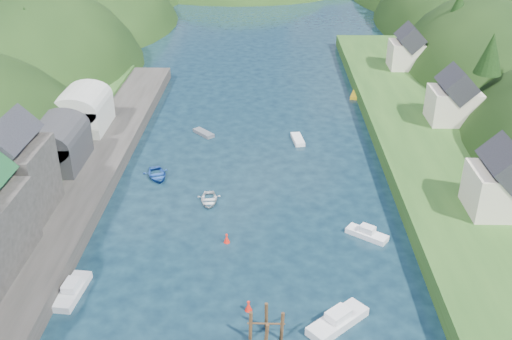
{
  "coord_description": "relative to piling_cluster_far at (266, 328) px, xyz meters",
  "views": [
    {
      "loc": [
        1.52,
        -32.76,
        35.47
      ],
      "look_at": [
        0.0,
        28.0,
        4.0
      ],
      "focal_mm": 40.0,
      "sensor_mm": 36.0,
      "label": 1
    }
  ],
  "objects": [
    {
      "name": "far_hills",
      "position": [
        -0.25,
        169.85,
        -11.93
      ],
      "size": [
        103.0,
        68.0,
        44.0
      ],
      "color": "black",
      "rests_on": "ground"
    },
    {
      "name": "moored_boats",
      "position": [
        -6.37,
        3.55,
        -0.52
      ],
      "size": [
        36.36,
        84.46,
        2.24
      ],
      "color": "silver",
      "rests_on": "ground"
    },
    {
      "name": "quay_left",
      "position": [
        -25.47,
        15.85,
        -0.13
      ],
      "size": [
        12.0,
        110.0,
        2.0
      ],
      "primitive_type": "cube",
      "color": "#2D2B28",
      "rests_on": "ground"
    },
    {
      "name": "boat_sheds",
      "position": [
        -27.47,
        34.85,
        4.14
      ],
      "size": [
        7.0,
        21.0,
        7.5
      ],
      "color": "#2D2D30",
      "rests_on": "quay_left"
    },
    {
      "name": "hillside_left",
      "position": [
        -46.47,
        70.85,
        -9.16
      ],
      "size": [
        44.0,
        245.56,
        52.0
      ],
      "color": "black",
      "rests_on": "ground"
    },
    {
      "name": "hillside_right",
      "position": [
        43.53,
        70.85,
        -8.54
      ],
      "size": [
        36.0,
        245.56,
        48.0
      ],
      "color": "black",
      "rests_on": "ground"
    },
    {
      "name": "piling_cluster_far",
      "position": [
        0.0,
        0.0,
        0.0
      ],
      "size": [
        3.2,
        2.99,
        3.4
      ],
      "color": "#382314",
      "rests_on": "ground"
    },
    {
      "name": "right_bank_cottages",
      "position": [
        26.53,
        44.18,
        4.71
      ],
      "size": [
        9.0,
        59.24,
        8.41
      ],
      "color": "beige",
      "rests_on": "terrace_right"
    },
    {
      "name": "ground",
      "position": [
        -1.47,
        45.85,
        -1.13
      ],
      "size": [
        600.0,
        600.0,
        0.0
      ],
      "primitive_type": "plane",
      "color": "black",
      "rests_on": "ground"
    },
    {
      "name": "channel_buoy_far",
      "position": [
        -4.41,
        14.37,
        -0.65
      ],
      "size": [
        0.7,
        0.7,
        1.1
      ],
      "color": "red",
      "rests_on": "ground"
    },
    {
      "name": "terrace_right",
      "position": [
        23.53,
        35.85,
        0.07
      ],
      "size": [
        16.0,
        120.0,
        2.4
      ],
      "primitive_type": "cube",
      "color": "#234719",
      "rests_on": "ground"
    },
    {
      "name": "channel_buoy_near",
      "position": [
        -1.64,
        3.53,
        -0.65
      ],
      "size": [
        0.7,
        0.7,
        1.1
      ],
      "color": "red",
      "rests_on": "ground"
    },
    {
      "name": "hill_trees",
      "position": [
        -0.55,
        59.87,
        9.99
      ],
      "size": [
        91.62,
        149.22,
        12.04
      ],
      "color": "black",
      "rests_on": "ground"
    }
  ]
}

